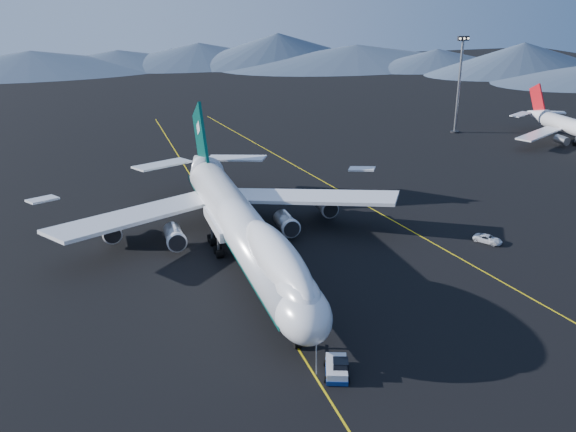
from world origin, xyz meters
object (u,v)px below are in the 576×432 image
object	(u,v)px
service_van	(488,239)
pushback_tug	(337,369)
floodlight_mast	(459,85)
boeing_747	(242,226)

from	to	relation	value
service_van	pushback_tug	bearing A→B (deg)	-178.27
service_van	floodlight_mast	world-z (taller)	floodlight_mast
pushback_tug	service_van	bearing A→B (deg)	55.44
service_van	floodlight_mast	distance (m)	81.92
floodlight_mast	boeing_747	bearing A→B (deg)	-140.10
service_van	floodlight_mast	xyz separation A→B (m)	(37.87, 71.52, 12.74)
boeing_747	floodlight_mast	xyz separation A→B (m)	(78.50, 65.63, 7.58)
boeing_747	service_van	distance (m)	41.38
pushback_tug	floodlight_mast	xyz separation A→B (m)	(76.08, 98.66, 12.73)
boeing_747	pushback_tug	size ratio (longest dim) A/B	13.46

